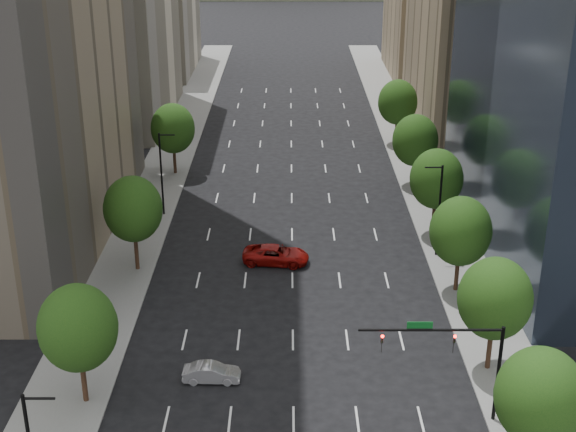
{
  "coord_description": "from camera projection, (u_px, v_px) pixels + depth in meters",
  "views": [
    {
      "loc": [
        -0.3,
        -13.22,
        32.42
      ],
      "look_at": [
        -0.38,
        45.53,
        8.0
      ],
      "focal_mm": 50.1,
      "sensor_mm": 36.0,
      "label": 1
    }
  ],
  "objects": [
    {
      "name": "tree_right_3",
      "position": [
        436.0,
        179.0,
        77.78
      ],
      "size": [
        5.2,
        5.2,
        8.89
      ],
      "color": "#382316",
      "rests_on": "ground"
    },
    {
      "name": "streetlight_rn",
      "position": [
        439.0,
        208.0,
        73.56
      ],
      "size": [
        1.7,
        0.2,
        9.0
      ],
      "color": "black",
      "rests_on": "ground"
    },
    {
      "name": "tree_right_0",
      "position": [
        540.0,
        397.0,
        45.65
      ],
      "size": [
        5.2,
        5.2,
        8.39
      ],
      "color": "#382316",
      "rests_on": "ground"
    },
    {
      "name": "tree_left_1",
      "position": [
        133.0,
        209.0,
        70.4
      ],
      "size": [
        5.2,
        5.2,
        8.97
      ],
      "color": "#382316",
      "rests_on": "ground"
    },
    {
      "name": "car_silver",
      "position": [
        212.0,
        373.0,
        56.25
      ],
      "size": [
        4.05,
        1.46,
        1.33
      ],
      "primitive_type": "imported",
      "rotation": [
        0.0,
        0.0,
        1.56
      ],
      "color": "#A3A3A8",
      "rests_on": "ground"
    },
    {
      "name": "filler_right",
      "position": [
        430.0,
        30.0,
        144.36
      ],
      "size": [
        14.0,
        26.0,
        16.0
      ],
      "primitive_type": "cube",
      "color": "#8C7759",
      "rests_on": "ground"
    },
    {
      "name": "tree_right_2",
      "position": [
        461.0,
        231.0,
        66.81
      ],
      "size": [
        5.2,
        5.2,
        8.61
      ],
      "color": "#382316",
      "rests_on": "ground"
    },
    {
      "name": "car_red_far",
      "position": [
        276.0,
        255.0,
        73.7
      ],
      "size": [
        6.34,
        3.45,
        1.69
      ],
      "primitive_type": "imported",
      "rotation": [
        0.0,
        0.0,
        1.46
      ],
      "color": "maroon",
      "rests_on": "ground"
    },
    {
      "name": "tree_right_5",
      "position": [
        398.0,
        102.0,
        105.54
      ],
      "size": [
        5.2,
        5.2,
        8.75
      ],
      "color": "#382316",
      "rests_on": "ground"
    },
    {
      "name": "tree_right_1",
      "position": [
        495.0,
        299.0,
        55.67
      ],
      "size": [
        5.2,
        5.2,
        8.75
      ],
      "color": "#382316",
      "rests_on": "ground"
    },
    {
      "name": "sidewalk_left",
      "position": [
        137.0,
        234.0,
        80.05
      ],
      "size": [
        6.0,
        200.0,
        0.15
      ],
      "primitive_type": "cube",
      "color": "slate",
      "rests_on": "ground"
    },
    {
      "name": "tree_left_2",
      "position": [
        173.0,
        128.0,
        94.52
      ],
      "size": [
        5.2,
        5.2,
        8.68
      ],
      "color": "#382316",
      "rests_on": "ground"
    },
    {
      "name": "tree_left_0",
      "position": [
        78.0,
        328.0,
        52.01
      ],
      "size": [
        5.2,
        5.2,
        8.75
      ],
      "color": "#382316",
      "rests_on": "ground"
    },
    {
      "name": "filler_left",
      "position": [
        154.0,
        21.0,
        146.81
      ],
      "size": [
        14.0,
        26.0,
        18.0
      ],
      "primitive_type": "cube",
      "color": "beige",
      "rests_on": "ground"
    },
    {
      "name": "traffic_signal",
      "position": [
        461.0,
        353.0,
        50.35
      ],
      "size": [
        9.12,
        0.4,
        7.38
      ],
      "color": "black",
      "rests_on": "ground"
    },
    {
      "name": "sidewalk_right",
      "position": [
        447.0,
        234.0,
        80.01
      ],
      "size": [
        6.0,
        200.0,
        0.15
      ],
      "primitive_type": "cube",
      "color": "slate",
      "rests_on": "ground"
    },
    {
      "name": "tree_right_4",
      "position": [
        415.0,
        140.0,
        90.87
      ],
      "size": [
        5.2,
        5.2,
        8.46
      ],
      "color": "#382316",
      "rests_on": "ground"
    },
    {
      "name": "streetlight_ln",
      "position": [
        162.0,
        172.0,
        82.83
      ],
      "size": [
        1.7,
        0.2,
        9.0
      ],
      "color": "black",
      "rests_on": "ground"
    },
    {
      "name": "parking_tan_right",
      "position": [
        471.0,
        19.0,
        111.2
      ],
      "size": [
        14.0,
        30.0,
        30.0
      ],
      "primitive_type": "cube",
      "color": "#8C7759",
      "rests_on": "ground"
    }
  ]
}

